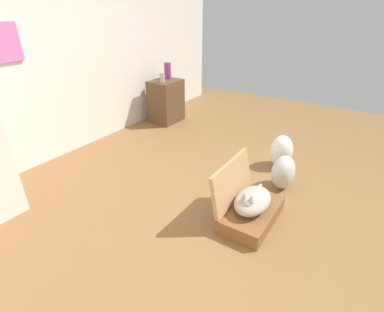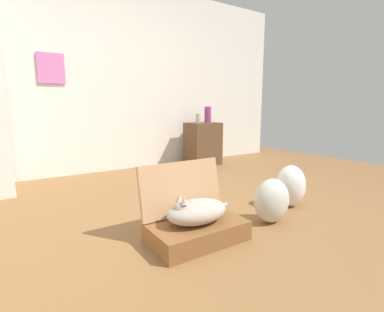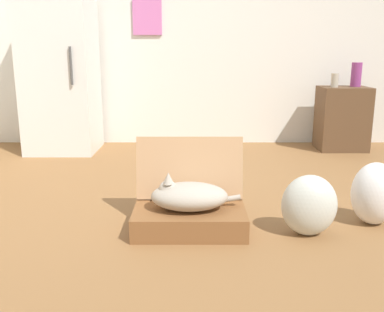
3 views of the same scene
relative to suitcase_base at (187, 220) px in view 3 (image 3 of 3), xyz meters
The scene contains 11 objects.
ground_plane 0.31m from the suitcase_base, 81.82° to the left, with size 7.68×7.68×0.00m, color olive.
wall_back 2.84m from the suitcase_base, 89.05° to the left, with size 6.40×0.15×2.60m.
suitcase_base is the anchor object (origin of this frame).
suitcase_lid 0.33m from the suitcase_base, 90.00° to the left, with size 0.65×0.38×0.04m, color tan.
cat 0.15m from the suitcase_base, behind, with size 0.52×0.28×0.21m.
plastic_bag_white 0.68m from the suitcase_base, ahead, with size 0.31×0.22×0.35m, color silver.
plastic_bag_clear 1.12m from the suitcase_base, ahead, with size 0.28×0.25×0.38m, color white.
refrigerator 2.59m from the suitcase_base, 122.06° to the left, with size 0.68×0.67×1.60m.
side_table 2.69m from the suitcase_base, 53.56° to the left, with size 0.49×0.39×0.66m, color brown.
vase_tall 2.65m from the suitcase_base, 55.19° to the left, with size 0.07×0.07×0.14m, color #B7AD99.
vase_short 2.87m from the suitcase_base, 52.03° to the left, with size 0.11×0.11×0.25m, color #8C387A.
Camera 3 is at (-0.03, -2.66, 1.02)m, focal length 40.64 mm.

